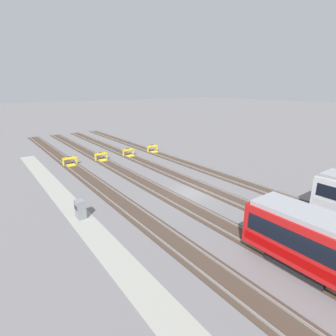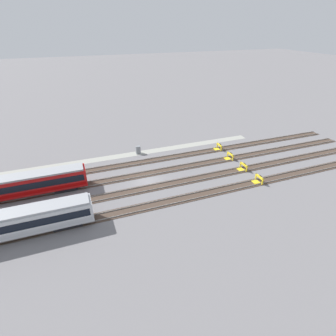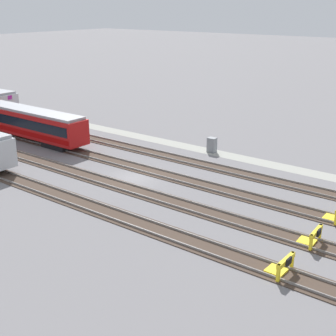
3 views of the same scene
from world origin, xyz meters
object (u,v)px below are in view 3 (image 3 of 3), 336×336
Objects in this scene: subway_car_front_row_rightmost at (27,122)px; electrical_cabinet at (212,145)px; bumper_stop_near_inner_track at (336,214)px; bumper_stop_far_inner_track at (281,266)px; bumper_stop_middle_track at (312,237)px.

subway_car_front_row_rightmost reaches higher than electrical_cabinet.
bumper_stop_near_inner_track is at bearing -179.96° from subway_car_front_row_rightmost.
bumper_stop_near_inner_track is at bearing 151.74° from electrical_cabinet.
bumper_stop_near_inner_track is (-36.17, -0.02, -1.53)m from subway_car_front_row_rightmost.
electrical_cabinet is (-19.94, -8.74, -1.24)m from subway_car_front_row_rightmost.
bumper_stop_near_inner_track is 9.20m from bumper_stop_far_inner_track.
subway_car_front_row_rightmost is 8.97× the size of bumper_stop_far_inner_track.
bumper_stop_middle_track is at bearing 140.47° from electrical_cabinet.
bumper_stop_far_inner_track is 1.25× the size of electrical_cabinet.
bumper_stop_middle_track is 4.59m from bumper_stop_far_inner_track.
bumper_stop_near_inner_track is 18.42m from electrical_cabinet.
bumper_stop_middle_track is 20.95m from electrical_cabinet.
bumper_stop_far_inner_track is (0.13, 9.20, 0.00)m from bumper_stop_near_inner_track.
subway_car_front_row_rightmost reaches higher than bumper_stop_far_inner_track.
bumper_stop_far_inner_track is 24.09m from electrical_cabinet.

